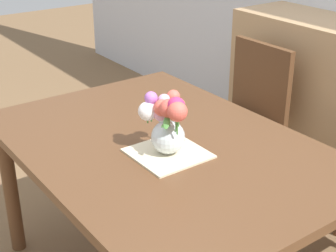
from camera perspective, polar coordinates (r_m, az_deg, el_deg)
The scene contains 4 objects.
dining_table at distance 2.10m, azimuth -0.47°, elevation -4.05°, with size 1.48×1.04×0.73m.
chair_left at distance 2.94m, azimuth 8.63°, elevation 1.66°, with size 0.42×0.42×0.90m.
placemat at distance 1.97m, azimuth -0.00°, elevation -3.06°, with size 0.27×0.27×0.01m, color beige.
flower_vase at distance 1.91m, azimuth -0.13°, elevation 0.49°, with size 0.22×0.16×0.25m.
Camera 1 is at (1.50, -1.07, 1.66)m, focal length 54.58 mm.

